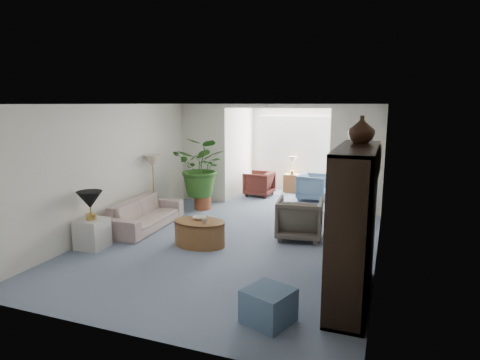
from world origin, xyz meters
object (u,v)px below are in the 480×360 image
at_px(sunroom_chair_blue, 313,187).
at_px(sunroom_chair_maroon, 259,184).
at_px(end_table, 92,234).
at_px(floor_lamp, 152,161).
at_px(table_lamp, 90,200).
at_px(side_table_dark, 339,223).
at_px(wingback_chair, 300,219).
at_px(framed_picture, 379,159).
at_px(coffee_bowl, 199,218).
at_px(coffee_cup, 205,221).
at_px(cabinet_urn, 362,129).
at_px(sunroom_table, 292,183).
at_px(sofa, 145,214).
at_px(ottoman, 268,306).
at_px(plant_pot, 203,202).
at_px(coffee_table, 200,233).
at_px(entertainment_cabinet, 354,225).

relative_size(sunroom_chair_blue, sunroom_chair_maroon, 1.04).
distance_m(end_table, floor_lamp, 2.38).
distance_m(table_lamp, side_table_dark, 4.55).
xyz_separation_m(table_lamp, wingback_chair, (3.31, 1.78, -0.48)).
distance_m(framed_picture, side_table_dark, 2.03).
height_order(side_table_dark, sunroom_chair_maroon, sunroom_chair_maroon).
relative_size(table_lamp, coffee_bowl, 1.94).
distance_m(table_lamp, coffee_cup, 2.02).
relative_size(framed_picture, coffee_bowl, 2.20).
relative_size(floor_lamp, cabinet_urn, 1.00).
height_order(framed_picture, sunroom_table, framed_picture).
distance_m(sofa, floor_lamp, 1.29).
xyz_separation_m(coffee_bowl, ottoman, (1.95, -2.18, -0.28)).
height_order(ottoman, plant_pot, ottoman).
xyz_separation_m(coffee_cup, ottoman, (1.75, -1.98, -0.29)).
height_order(sofa, sunroom_chair_blue, sunroom_chair_blue).
relative_size(floor_lamp, sunroom_chair_blue, 0.47).
bearing_deg(end_table, coffee_cup, 20.09).
xyz_separation_m(coffee_table, ottoman, (1.90, -2.08, -0.02)).
height_order(coffee_bowl, side_table_dark, side_table_dark).
xyz_separation_m(coffee_table, side_table_dark, (2.29, 1.30, 0.06)).
bearing_deg(coffee_bowl, table_lamp, -152.08).
height_order(end_table, table_lamp, table_lamp).
bearing_deg(side_table_dark, sofa, -169.12).
bearing_deg(floor_lamp, sunroom_table, 56.82).
bearing_deg(coffee_cup, framed_picture, 2.39).
bearing_deg(plant_pot, sofa, -104.61).
bearing_deg(plant_pot, framed_picture, -29.86).
xyz_separation_m(side_table_dark, sunroom_table, (-1.77, 3.64, -0.02)).
xyz_separation_m(table_lamp, cabinet_urn, (4.45, 0.13, 1.30)).
bearing_deg(entertainment_cabinet, coffee_table, 157.12).
relative_size(table_lamp, sunroom_chair_blue, 0.58).
bearing_deg(wingback_chair, sunroom_chair_blue, -91.22).
distance_m(sunroom_chair_blue, sunroom_chair_maroon, 1.50).
height_order(coffee_table, entertainment_cabinet, entertainment_cabinet).
relative_size(framed_picture, end_table, 0.96).
height_order(coffee_table, coffee_bowl, coffee_bowl).
xyz_separation_m(table_lamp, entertainment_cabinet, (4.45, -0.37, 0.13)).
height_order(sofa, end_table, sofa).
bearing_deg(table_lamp, coffee_table, 24.52).
height_order(framed_picture, sunroom_chair_maroon, framed_picture).
xyz_separation_m(framed_picture, entertainment_cabinet, (-0.23, -1.17, -0.70)).
xyz_separation_m(end_table, ottoman, (3.61, -1.30, -0.06)).
bearing_deg(table_lamp, sunroom_chair_blue, 59.07).
height_order(end_table, coffee_bowl, end_table).
height_order(table_lamp, coffee_table, table_lamp).
xyz_separation_m(coffee_cup, plant_pot, (-1.20, 2.42, -0.33)).
xyz_separation_m(table_lamp, sunroom_chair_blue, (2.98, 4.98, -0.52)).
bearing_deg(sunroom_table, ottoman, -78.88).
relative_size(coffee_cup, sunroom_table, 0.18).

